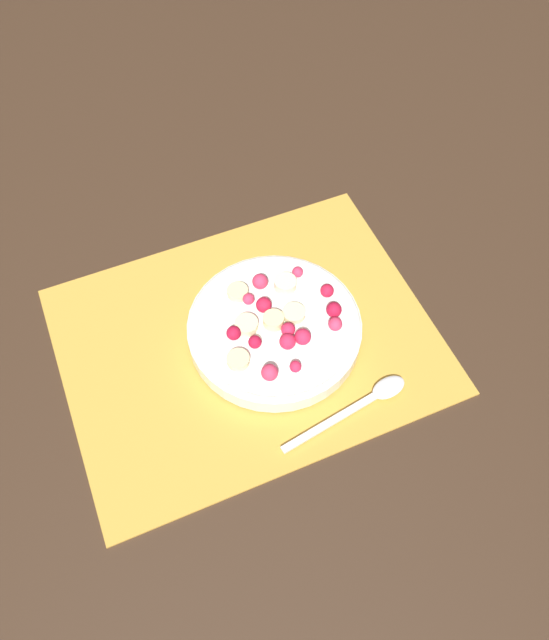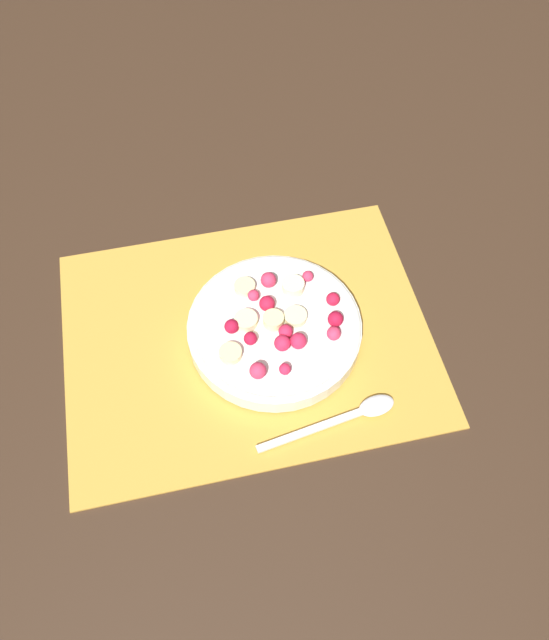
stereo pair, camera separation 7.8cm
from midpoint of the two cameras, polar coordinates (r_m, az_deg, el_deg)
The scene contains 4 objects.
ground_plane at distance 0.82m, azimuth 0.22°, elevation -1.74°, with size 3.00×3.00×0.00m, color #382619.
placemat at distance 0.82m, azimuth 0.22°, elevation -1.63°, with size 0.47×0.37×0.01m.
fruit_bowl at distance 0.80m, azimuth 2.82°, elevation -0.88°, with size 0.22×0.22×0.05m.
spoon at distance 0.77m, azimuth 10.25°, elevation -8.69°, with size 0.18×0.04×0.01m.
Camera 2 is at (0.06, 0.42, 0.70)m, focal length 35.00 mm.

